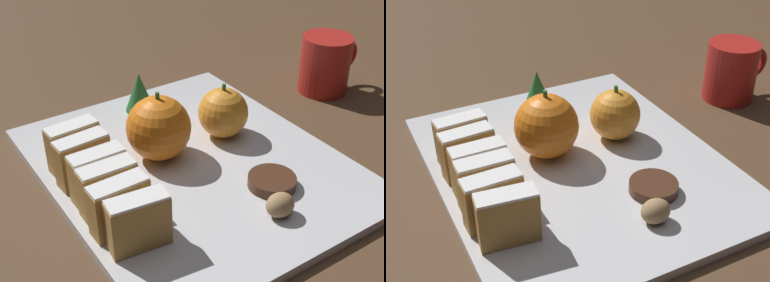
{
  "view_description": "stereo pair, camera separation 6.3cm",
  "coord_description": "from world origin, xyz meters",
  "views": [
    {
      "loc": [
        -0.3,
        -0.45,
        0.38
      ],
      "look_at": [
        0.0,
        0.0,
        0.04
      ],
      "focal_mm": 50.0,
      "sensor_mm": 36.0,
      "label": 1
    },
    {
      "loc": [
        -0.24,
        -0.48,
        0.38
      ],
      "look_at": [
        0.0,
        0.0,
        0.04
      ],
      "focal_mm": 50.0,
      "sensor_mm": 36.0,
      "label": 2
    }
  ],
  "objects": [
    {
      "name": "stollen_slice_fifth",
      "position": [
        -0.12,
        0.04,
        0.04
      ],
      "size": [
        0.06,
        0.03,
        0.06
      ],
      "color": "#B28442",
      "rests_on": "serving_platter"
    },
    {
      "name": "stollen_slice_third",
      "position": [
        -0.12,
        -0.03,
        0.04
      ],
      "size": [
        0.06,
        0.02,
        0.06
      ],
      "color": "#B28442",
      "rests_on": "serving_platter"
    },
    {
      "name": "orange_far",
      "position": [
        0.07,
        0.03,
        0.04
      ],
      "size": [
        0.07,
        0.07,
        0.07
      ],
      "color": "orange",
      "rests_on": "serving_platter"
    },
    {
      "name": "coffee_mug",
      "position": [
        0.29,
        0.07,
        0.04
      ],
      "size": [
        0.11,
        0.08,
        0.09
      ],
      "color": "red",
      "rests_on": "ground_plane"
    },
    {
      "name": "serving_platter",
      "position": [
        0.0,
        0.0,
        0.01
      ],
      "size": [
        0.33,
        0.4,
        0.01
      ],
      "color": "silver",
      "rests_on": "ground_plane"
    },
    {
      "name": "stollen_slice_fourth",
      "position": [
        -0.12,
        0.0,
        0.04
      ],
      "size": [
        0.06,
        0.02,
        0.06
      ],
      "color": "#B28442",
      "rests_on": "serving_platter"
    },
    {
      "name": "stollen_slice_sixth",
      "position": [
        -0.12,
        0.07,
        0.04
      ],
      "size": [
        0.06,
        0.03,
        0.06
      ],
      "color": "#B28442",
      "rests_on": "serving_platter"
    },
    {
      "name": "chocolate_cookie",
      "position": [
        0.05,
        -0.09,
        0.02
      ],
      "size": [
        0.06,
        0.06,
        0.01
      ],
      "color": "#472819",
      "rests_on": "serving_platter"
    },
    {
      "name": "stollen_slice_second",
      "position": [
        -0.13,
        -0.06,
        0.04
      ],
      "size": [
        0.06,
        0.03,
        0.06
      ],
      "color": "#B28442",
      "rests_on": "serving_platter"
    },
    {
      "name": "ground_plane",
      "position": [
        0.0,
        0.0,
        0.0
      ],
      "size": [
        6.0,
        6.0,
        0.0
      ],
      "primitive_type": "plane",
      "color": "#513823"
    },
    {
      "name": "evergreen_sprig",
      "position": [
        0.01,
        0.15,
        0.04
      ],
      "size": [
        0.04,
        0.04,
        0.06
      ],
      "color": "#23662D",
      "rests_on": "serving_platter"
    },
    {
      "name": "walnut",
      "position": [
        0.02,
        -0.13,
        0.03
      ],
      "size": [
        0.03,
        0.03,
        0.03
      ],
      "color": "#9E7A51",
      "rests_on": "serving_platter"
    },
    {
      "name": "orange_near",
      "position": [
        -0.03,
        0.03,
        0.05
      ],
      "size": [
        0.08,
        0.08,
        0.09
      ],
      "color": "orange",
      "rests_on": "serving_platter"
    },
    {
      "name": "stollen_slice_front",
      "position": [
        -0.12,
        -0.09,
        0.04
      ],
      "size": [
        0.06,
        0.03,
        0.06
      ],
      "color": "#B28442",
      "rests_on": "serving_platter"
    }
  ]
}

